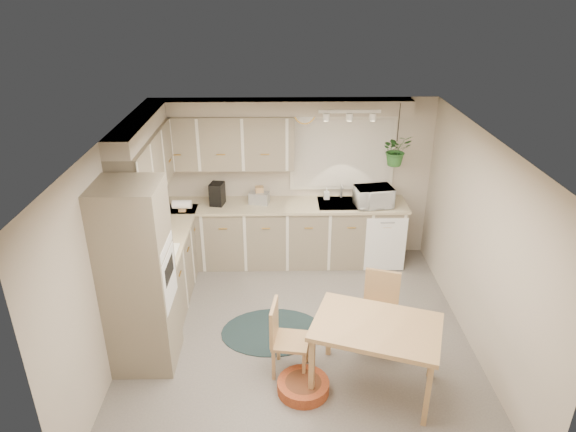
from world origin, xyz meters
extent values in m
plane|color=slate|center=(0.00, 0.00, 0.00)|extent=(4.20, 4.20, 0.00)
plane|color=silver|center=(0.00, 0.00, 2.40)|extent=(4.20, 4.20, 0.00)
cube|color=#B5A895|center=(0.00, 2.10, 1.20)|extent=(4.00, 0.04, 2.40)
cube|color=#B5A895|center=(0.00, -2.10, 1.20)|extent=(4.00, 0.04, 2.40)
cube|color=#B5A895|center=(-2.00, 0.00, 1.20)|extent=(0.04, 4.20, 2.40)
cube|color=#B5A895|center=(2.00, 0.00, 1.20)|extent=(0.04, 4.20, 2.40)
cube|color=gray|center=(-1.70, 0.88, 0.45)|extent=(0.60, 1.85, 0.90)
cube|color=gray|center=(-0.20, 1.80, 0.45)|extent=(3.60, 0.60, 0.90)
cube|color=beige|center=(-1.69, 0.88, 0.92)|extent=(0.64, 1.89, 0.04)
cube|color=beige|center=(-0.20, 1.79, 0.92)|extent=(3.64, 0.64, 0.04)
cube|color=gray|center=(-1.68, -0.38, 1.05)|extent=(0.65, 0.65, 2.10)
cube|color=white|center=(-1.35, -0.38, 1.05)|extent=(0.02, 0.56, 0.58)
cube|color=gray|center=(-1.82, 1.00, 1.83)|extent=(0.35, 2.00, 0.75)
cube|color=gray|center=(-1.00, 1.93, 1.83)|extent=(2.00, 0.35, 0.75)
cube|color=#B5A895|center=(-1.85, 1.00, 2.30)|extent=(0.30, 2.00, 0.20)
cube|color=#B5A895|center=(-0.20, 1.95, 2.30)|extent=(3.60, 0.30, 0.20)
cube|color=white|center=(-1.68, 0.30, 0.94)|extent=(0.52, 0.58, 0.02)
cube|color=white|center=(-1.70, 0.30, 1.40)|extent=(0.40, 0.60, 0.14)
cube|color=white|center=(0.70, 2.07, 1.60)|extent=(1.40, 0.02, 1.00)
cube|color=beige|center=(0.70, 2.08, 1.60)|extent=(1.50, 0.02, 1.10)
cube|color=#A0A3A8|center=(0.70, 1.80, 0.90)|extent=(0.70, 0.48, 0.10)
cube|color=white|center=(1.30, 1.49, 0.42)|extent=(0.58, 0.02, 0.83)
cube|color=white|center=(0.70, 1.55, 2.33)|extent=(0.80, 0.04, 0.04)
cylinder|color=gold|center=(0.15, 2.07, 2.18)|extent=(0.30, 0.03, 0.30)
cube|color=tan|center=(0.74, -0.84, 0.39)|extent=(1.44, 1.19, 0.78)
cube|color=tan|center=(-0.10, -0.58, 0.42)|extent=(0.45, 0.45, 0.84)
cube|color=tan|center=(0.90, -0.18, 0.45)|extent=(0.53, 0.53, 0.89)
ellipsoid|color=black|center=(-0.30, 0.08, 0.01)|extent=(1.28, 0.99, 0.01)
cylinder|color=#AB5422|center=(0.02, -0.90, 0.06)|extent=(0.64, 0.64, 0.12)
imported|color=white|center=(1.12, 1.70, 1.11)|extent=(0.56, 0.37, 0.35)
imported|color=white|center=(0.48, 1.95, 0.98)|extent=(0.09, 0.18, 0.08)
imported|color=#285C25|center=(1.38, 1.70, 1.72)|extent=(0.48, 0.51, 0.34)
cube|color=black|center=(-1.09, 1.80, 1.10)|extent=(0.22, 0.25, 0.32)
cube|color=#A0A3A8|center=(-0.50, 1.82, 1.02)|extent=(0.31, 0.22, 0.17)
cube|color=tan|center=(-0.49, 1.85, 1.06)|extent=(0.12, 0.12, 0.25)
camera|label=1|loc=(-0.20, -4.94, 3.87)|focal=32.00mm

